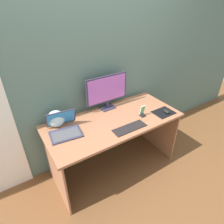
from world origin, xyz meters
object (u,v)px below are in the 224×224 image
at_px(fishbowl, 56,119).
at_px(keyboard_external, 130,128).
at_px(phone_in_dock, 142,112).
at_px(mouse, 166,111).
at_px(laptop, 64,129).
at_px(monitor, 107,91).

bearing_deg(fishbowl, keyboard_external, -36.73).
distance_m(keyboard_external, phone_in_dock, 0.30).
bearing_deg(mouse, laptop, 175.16).
relative_size(keyboard_external, mouse, 3.78).
height_order(monitor, phone_in_dock, monitor).
xyz_separation_m(monitor, mouse, (0.54, -0.48, -0.22)).
height_order(monitor, fishbowl, monitor).
distance_m(laptop, phone_in_dock, 0.90).
bearing_deg(laptop, keyboard_external, -27.10).
bearing_deg(laptop, monitor, 16.12).
bearing_deg(mouse, phone_in_dock, 170.68).
bearing_deg(phone_in_dock, keyboard_external, -157.04).
bearing_deg(monitor, phone_in_dock, -56.99).
bearing_deg(fishbowl, monitor, 1.92).
bearing_deg(keyboard_external, fishbowl, 143.85).
xyz_separation_m(monitor, keyboard_external, (-0.02, -0.49, -0.23)).
bearing_deg(monitor, mouse, -41.52).
distance_m(monitor, phone_in_dock, 0.49).
bearing_deg(keyboard_external, monitor, 87.81).
distance_m(laptop, keyboard_external, 0.68).
height_order(laptop, phone_in_dock, laptop).
xyz_separation_m(fishbowl, phone_in_dock, (0.90, -0.36, -0.04)).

